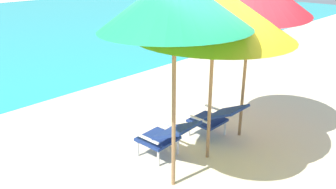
% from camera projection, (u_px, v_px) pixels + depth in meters
% --- Properties ---
extents(ground_plane, '(40.00, 40.00, 0.00)m').
position_uv_depth(ground_plane, '(63.00, 87.00, 7.98)').
color(ground_plane, beige).
extents(lounge_chair_left, '(0.58, 0.90, 0.68)m').
position_uv_depth(lounge_chair_left, '(167.00, 135.00, 4.96)').
color(lounge_chair_left, navy).
rests_on(lounge_chair_left, ground_plane).
extents(lounge_chair_right, '(0.55, 0.88, 0.68)m').
position_uv_depth(lounge_chair_right, '(216.00, 117.00, 5.53)').
color(lounge_chair_right, navy).
rests_on(lounge_chair_right, ground_plane).
extents(beach_umbrella_left, '(1.82, 1.83, 2.69)m').
position_uv_depth(beach_umbrella_left, '(174.00, 1.00, 3.67)').
color(beach_umbrella_left, olive).
rests_on(beach_umbrella_left, ground_plane).
extents(beach_umbrella_center, '(3.01, 3.02, 2.51)m').
position_uv_depth(beach_umbrella_center, '(214.00, 12.00, 4.37)').
color(beach_umbrella_center, olive).
rests_on(beach_umbrella_center, ground_plane).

